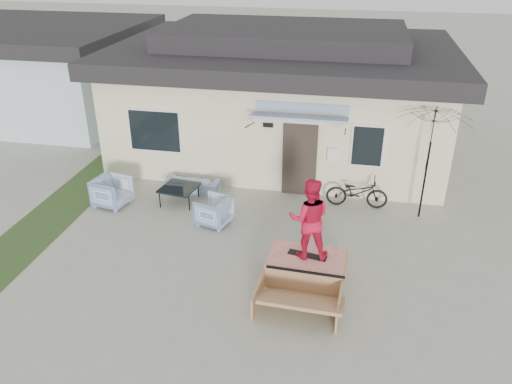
% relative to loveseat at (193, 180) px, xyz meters
% --- Properties ---
extents(ground, '(90.00, 90.00, 0.00)m').
position_rel_loveseat_xyz_m(ground, '(2.02, -4.11, -0.30)').
color(ground, gray).
rests_on(ground, ground).
extents(grass_strip, '(1.40, 8.00, 0.01)m').
position_rel_loveseat_xyz_m(grass_strip, '(-3.18, -2.11, -0.30)').
color(grass_strip, '#263D1B').
rests_on(grass_strip, ground).
extents(house, '(10.80, 8.49, 4.10)m').
position_rel_loveseat_xyz_m(house, '(2.02, 3.88, 1.64)').
color(house, beige).
rests_on(house, ground).
extents(neighbor_house, '(8.60, 7.60, 3.50)m').
position_rel_loveseat_xyz_m(neighbor_house, '(-8.48, 5.89, 1.48)').
color(neighbor_house, silver).
rests_on(neighbor_house, ground).
extents(loveseat, '(1.56, 0.50, 0.60)m').
position_rel_loveseat_xyz_m(loveseat, '(0.00, 0.00, 0.00)').
color(loveseat, '#3F67A2').
rests_on(loveseat, ground).
extents(armchair_left, '(0.95, 0.99, 0.88)m').
position_rel_loveseat_xyz_m(armchair_left, '(-1.87, -1.31, 0.14)').
color(armchair_left, '#3F67A2').
rests_on(armchair_left, ground).
extents(armchair_right, '(0.91, 0.94, 0.79)m').
position_rel_loveseat_xyz_m(armchair_right, '(1.12, -1.74, 0.09)').
color(armchair_right, '#3F67A2').
rests_on(armchair_right, ground).
extents(coffee_table, '(1.05, 1.05, 0.46)m').
position_rel_loveseat_xyz_m(coffee_table, '(-0.13, -0.80, -0.07)').
color(coffee_table, black).
rests_on(coffee_table, ground).
extents(bicycle, '(1.65, 0.60, 1.05)m').
position_rel_loveseat_xyz_m(bicycle, '(4.66, -0.10, 0.22)').
color(bicycle, black).
rests_on(bicycle, ground).
extents(patio_umbrella, '(2.01, 1.89, 2.20)m').
position_rel_loveseat_xyz_m(patio_umbrella, '(6.30, -0.35, 1.45)').
color(patio_umbrella, black).
rests_on(patio_umbrella, ground).
extents(skate_ramp, '(1.70, 2.21, 0.54)m').
position_rel_loveseat_xyz_m(skate_ramp, '(3.68, -3.62, -0.03)').
color(skate_ramp, '#9F744C').
rests_on(skate_ramp, ground).
extents(skateboard, '(0.86, 0.36, 0.05)m').
position_rel_loveseat_xyz_m(skateboard, '(3.69, -3.56, 0.26)').
color(skateboard, black).
rests_on(skateboard, skate_ramp).
extents(skater, '(0.95, 0.78, 1.78)m').
position_rel_loveseat_xyz_m(skater, '(3.69, -3.56, 1.17)').
color(skater, red).
rests_on(skater, skateboard).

